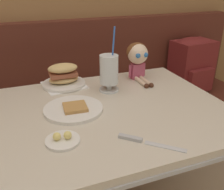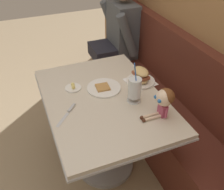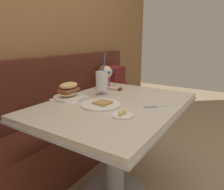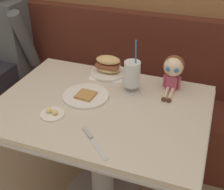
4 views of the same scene
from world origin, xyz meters
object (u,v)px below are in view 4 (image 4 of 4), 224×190
object	(u,v)px
sandwich_plate	(108,67)
butter_knife	(91,137)
seated_doll	(173,68)
diner_patron	(1,39)
milkshake_glass	(132,75)
butter_saucer	(52,114)
toast_plate	(86,96)

from	to	relation	value
sandwich_plate	butter_knife	bearing A→B (deg)	-76.71
butter_knife	seated_doll	xyz separation A→B (m)	(0.26, 0.55, 0.12)
diner_patron	butter_knife	bearing A→B (deg)	-36.72
milkshake_glass	seated_doll	size ratio (longest dim) A/B	1.45
butter_saucer	seated_doll	size ratio (longest dim) A/B	0.55
butter_saucer	butter_knife	xyz separation A→B (m)	(0.25, -0.09, -0.00)
sandwich_plate	seated_doll	xyz separation A→B (m)	(0.40, -0.05, 0.08)
milkshake_glass	butter_saucer	xyz separation A→B (m)	(-0.30, -0.35, -0.09)
toast_plate	sandwich_plate	distance (m)	0.30
seated_doll	butter_saucer	bearing A→B (deg)	-137.81
milkshake_glass	sandwich_plate	xyz separation A→B (m)	(-0.20, 0.15, -0.06)
toast_plate	sandwich_plate	bearing A→B (deg)	86.30
milkshake_glass	butter_knife	size ratio (longest dim) A/B	1.69
butter_knife	seated_doll	size ratio (longest dim) A/B	0.86
sandwich_plate	diner_patron	distance (m)	1.02
sandwich_plate	butter_knife	size ratio (longest dim) A/B	1.21
toast_plate	seated_doll	size ratio (longest dim) A/B	1.15
milkshake_glass	seated_doll	xyz separation A→B (m)	(0.20, 0.10, 0.03)
toast_plate	milkshake_glass	distance (m)	0.27
milkshake_glass	toast_plate	bearing A→B (deg)	-146.02
toast_plate	butter_saucer	xyz separation A→B (m)	(-0.09, -0.21, 0.00)
sandwich_plate	butter_saucer	distance (m)	0.51
milkshake_glass	sandwich_plate	distance (m)	0.25
butter_saucer	diner_patron	xyz separation A→B (m)	(-0.88, 0.75, -0.01)
milkshake_glass	sandwich_plate	world-z (taller)	milkshake_glass
sandwich_plate	butter_saucer	xyz separation A→B (m)	(-0.11, -0.50, -0.04)
toast_plate	seated_doll	bearing A→B (deg)	30.75
butter_knife	sandwich_plate	bearing A→B (deg)	103.29
milkshake_glass	butter_knife	distance (m)	0.46
toast_plate	butter_knife	distance (m)	0.34
milkshake_glass	diner_patron	size ratio (longest dim) A/B	0.39
sandwich_plate	toast_plate	bearing A→B (deg)	-93.70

